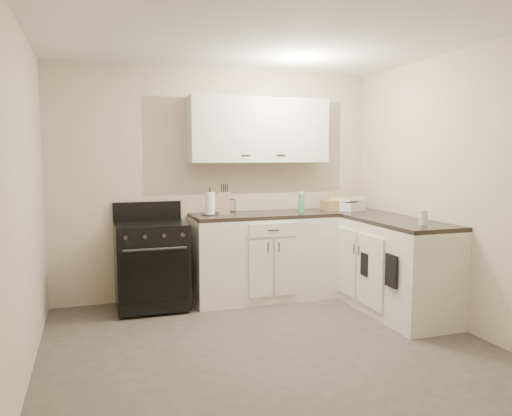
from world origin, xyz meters
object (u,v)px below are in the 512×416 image
object	(u,v)px
knife_block	(225,203)
countertop_grill	(350,206)
wicker_basket	(338,205)
stove	(152,265)
paper_towel	(210,204)

from	to	relation	value
knife_block	countertop_grill	world-z (taller)	knife_block
wicker_basket	countertop_grill	world-z (taller)	wicker_basket
stove	knife_block	distance (m)	0.99
stove	wicker_basket	distance (m)	2.22
paper_towel	wicker_basket	world-z (taller)	paper_towel
wicker_basket	stove	bearing A→B (deg)	-177.80
stove	knife_block	world-z (taller)	knife_block
wicker_basket	paper_towel	bearing A→B (deg)	-178.45
countertop_grill	wicker_basket	bearing A→B (deg)	108.09
stove	paper_towel	distance (m)	0.87
knife_block	paper_towel	world-z (taller)	paper_towel
knife_block	paper_towel	bearing A→B (deg)	-156.13
paper_towel	wicker_basket	distance (m)	1.53
knife_block	countertop_grill	distance (m)	1.46
paper_towel	countertop_grill	xyz separation A→B (m)	(1.61, -0.07, -0.07)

